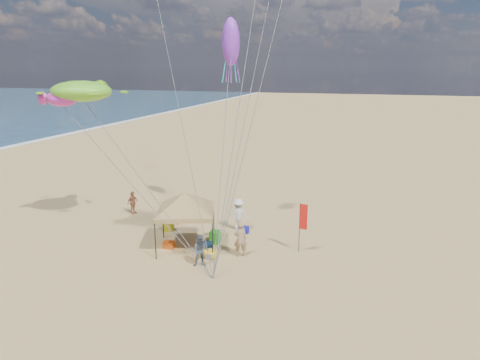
{
  "coord_description": "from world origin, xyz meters",
  "views": [
    {
      "loc": [
        5.9,
        -16.2,
        9.23
      ],
      "look_at": [
        0.0,
        3.0,
        4.0
      ],
      "focal_mm": 32.82,
      "sensor_mm": 36.0,
      "label": 1
    }
  ],
  "objects_px": {
    "feather_flag": "(303,219)",
    "chair_green": "(215,237)",
    "person_far_a": "(133,203)",
    "chair_yellow": "(168,225)",
    "cooler_red": "(169,245)",
    "person_near_b": "(201,251)",
    "person_near_c": "(238,215)",
    "cooler_blue": "(244,230)",
    "beach_cart": "(208,254)",
    "canopy_tent": "(185,195)",
    "person_near_a": "(240,239)"
  },
  "relations": [
    {
      "from": "feather_flag",
      "to": "chair_yellow",
      "type": "xyz_separation_m",
      "value": [
        -7.86,
        0.81,
        -1.43
      ]
    },
    {
      "from": "canopy_tent",
      "to": "cooler_red",
      "type": "relative_size",
      "value": 9.88
    },
    {
      "from": "chair_green",
      "to": "cooler_red",
      "type": "bearing_deg",
      "value": -147.03
    },
    {
      "from": "cooler_red",
      "to": "person_near_a",
      "type": "bearing_deg",
      "value": 2.79
    },
    {
      "from": "person_near_a",
      "to": "person_far_a",
      "type": "distance_m",
      "value": 9.47
    },
    {
      "from": "feather_flag",
      "to": "person_near_a",
      "type": "distance_m",
      "value": 3.27
    },
    {
      "from": "feather_flag",
      "to": "chair_green",
      "type": "relative_size",
      "value": 3.78
    },
    {
      "from": "cooler_red",
      "to": "canopy_tent",
      "type": "bearing_deg",
      "value": 22.7
    },
    {
      "from": "person_far_a",
      "to": "cooler_red",
      "type": "bearing_deg",
      "value": -119.66
    },
    {
      "from": "chair_green",
      "to": "person_near_c",
      "type": "xyz_separation_m",
      "value": [
        0.62,
        2.24,
        0.59
      ]
    },
    {
      "from": "chair_green",
      "to": "person_far_a",
      "type": "relative_size",
      "value": 0.47
    },
    {
      "from": "person_near_b",
      "to": "person_near_c",
      "type": "bearing_deg",
      "value": 65.65
    },
    {
      "from": "chair_yellow",
      "to": "cooler_red",
      "type": "bearing_deg",
      "value": -63.73
    },
    {
      "from": "person_near_b",
      "to": "person_far_a",
      "type": "relative_size",
      "value": 1.04
    },
    {
      "from": "feather_flag",
      "to": "canopy_tent",
      "type": "bearing_deg",
      "value": -168.97
    },
    {
      "from": "cooler_blue",
      "to": "person_near_a",
      "type": "xyz_separation_m",
      "value": [
        0.73,
        -3.05,
        0.73
      ]
    },
    {
      "from": "cooler_blue",
      "to": "person_near_b",
      "type": "xyz_separation_m",
      "value": [
        -0.72,
        -4.71,
        0.59
      ]
    },
    {
      "from": "feather_flag",
      "to": "person_far_a",
      "type": "relative_size",
      "value": 1.77
    },
    {
      "from": "cooler_blue",
      "to": "feather_flag",
      "type": "bearing_deg",
      "value": -25.79
    },
    {
      "from": "chair_yellow",
      "to": "cooler_blue",
      "type": "bearing_deg",
      "value": 12.29
    },
    {
      "from": "feather_flag",
      "to": "person_near_c",
      "type": "bearing_deg",
      "value": 152.54
    },
    {
      "from": "chair_green",
      "to": "person_near_b",
      "type": "relative_size",
      "value": 0.45
    },
    {
      "from": "chair_yellow",
      "to": "person_near_b",
      "type": "relative_size",
      "value": 0.45
    },
    {
      "from": "cooler_red",
      "to": "chair_yellow",
      "type": "xyz_separation_m",
      "value": [
        -1.14,
        2.31,
        0.16
      ]
    },
    {
      "from": "cooler_blue",
      "to": "person_far_a",
      "type": "xyz_separation_m",
      "value": [
        -7.78,
        1.12,
        0.56
      ]
    },
    {
      "from": "canopy_tent",
      "to": "person_near_b",
      "type": "distance_m",
      "value": 3.2
    },
    {
      "from": "person_near_a",
      "to": "chair_green",
      "type": "bearing_deg",
      "value": -63.23
    },
    {
      "from": "beach_cart",
      "to": "person_far_a",
      "type": "xyz_separation_m",
      "value": [
        -7.03,
        4.81,
        0.55
      ]
    },
    {
      "from": "cooler_blue",
      "to": "person_near_c",
      "type": "xyz_separation_m",
      "value": [
        -0.42,
        0.35,
        0.75
      ]
    },
    {
      "from": "chair_yellow",
      "to": "person_near_b",
      "type": "bearing_deg",
      "value": -46.83
    },
    {
      "from": "feather_flag",
      "to": "beach_cart",
      "type": "distance_m",
      "value": 5.02
    },
    {
      "from": "person_near_a",
      "to": "chair_yellow",
      "type": "bearing_deg",
      "value": -52.95
    },
    {
      "from": "person_near_a",
      "to": "person_far_a",
      "type": "bearing_deg",
      "value": -56.07
    },
    {
      "from": "feather_flag",
      "to": "cooler_red",
      "type": "distance_m",
      "value": 7.07
    },
    {
      "from": "beach_cart",
      "to": "person_far_a",
      "type": "distance_m",
      "value": 8.54
    },
    {
      "from": "person_near_b",
      "to": "person_near_c",
      "type": "relative_size",
      "value": 0.83
    },
    {
      "from": "feather_flag",
      "to": "person_near_b",
      "type": "xyz_separation_m",
      "value": [
        -4.31,
        -2.98,
        -1.01
      ]
    },
    {
      "from": "canopy_tent",
      "to": "person_near_c",
      "type": "distance_m",
      "value": 4.2
    },
    {
      "from": "canopy_tent",
      "to": "beach_cart",
      "type": "bearing_deg",
      "value": -28.22
    },
    {
      "from": "chair_green",
      "to": "chair_yellow",
      "type": "distance_m",
      "value": 3.36
    },
    {
      "from": "cooler_blue",
      "to": "beach_cart",
      "type": "bearing_deg",
      "value": -101.42
    },
    {
      "from": "beach_cart",
      "to": "person_near_b",
      "type": "bearing_deg",
      "value": -88.41
    },
    {
      "from": "cooler_red",
      "to": "beach_cart",
      "type": "height_order",
      "value": "cooler_red"
    },
    {
      "from": "chair_yellow",
      "to": "person_near_c",
      "type": "relative_size",
      "value": 0.37
    },
    {
      "from": "cooler_red",
      "to": "person_far_a",
      "type": "xyz_separation_m",
      "value": [
        -4.65,
        4.36,
        0.56
      ]
    },
    {
      "from": "chair_yellow",
      "to": "person_near_c",
      "type": "distance_m",
      "value": 4.1
    },
    {
      "from": "chair_green",
      "to": "person_near_a",
      "type": "bearing_deg",
      "value": -33.32
    },
    {
      "from": "cooler_red",
      "to": "cooler_blue",
      "type": "relative_size",
      "value": 1.0
    },
    {
      "from": "feather_flag",
      "to": "person_near_b",
      "type": "distance_m",
      "value": 5.33
    },
    {
      "from": "cooler_blue",
      "to": "beach_cart",
      "type": "height_order",
      "value": "cooler_blue"
    }
  ]
}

